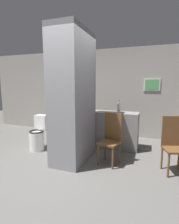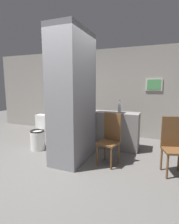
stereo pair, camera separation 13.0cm
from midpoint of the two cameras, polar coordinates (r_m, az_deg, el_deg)
The scene contains 9 objects.
ground_plane at distance 3.43m, azimuth -9.07°, elevation -18.06°, with size 14.00×14.00×0.00m, color #5B5956.
wall_back at distance 5.48m, azimuth 4.88°, elevation 6.32°, with size 8.00×0.09×2.60m.
pillar_center at distance 3.54m, azimuth -4.40°, elevation 4.86°, with size 0.61×1.12×2.60m.
counter_shelf at distance 4.36m, azimuth 8.40°, elevation -5.83°, with size 1.26×0.44×0.89m.
toilet at distance 4.43m, azimuth -15.31°, elevation -7.08°, with size 0.34×0.50×0.81m.
chair_near_pillar at distance 3.48m, azimuth 7.82°, elevation -8.18°, with size 0.43×0.43×1.00m.
chair_by_doorway at distance 3.44m, azimuth 26.60°, elevation -9.27°, with size 0.45×0.45×1.00m.
bicycle at distance 5.00m, azimuth -3.05°, elevation -4.95°, with size 1.65×0.42×0.73m.
bottle_tall at distance 4.26m, azimuth 10.63°, elevation 1.37°, with size 0.08×0.08×0.30m.
Camera 2 is at (1.66, -2.58, 1.55)m, focal length 28.00 mm.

